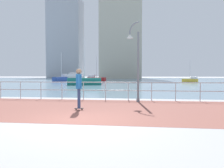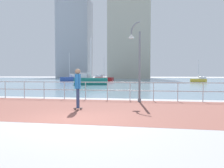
{
  "view_description": "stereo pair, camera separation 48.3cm",
  "coord_description": "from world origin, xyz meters",
  "px_view_note": "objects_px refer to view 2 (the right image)",
  "views": [
    {
      "loc": [
        2.16,
        -7.33,
        1.58
      ],
      "look_at": [
        0.72,
        3.7,
        1.1
      ],
      "focal_mm": 35.65,
      "sensor_mm": 36.0,
      "label": 1
    },
    {
      "loc": [
        2.64,
        -7.25,
        1.58
      ],
      "look_at": [
        0.72,
        3.7,
        1.1
      ],
      "focal_mm": 35.65,
      "sensor_mm": 36.0,
      "label": 2
    }
  ],
  "objects_px": {
    "sailboat_teal": "(70,79)",
    "sailboat_white": "(199,80)",
    "lamppost": "(137,58)",
    "sailboat_gray": "(90,81)",
    "skateboarder": "(78,85)",
    "sailboat_blue": "(103,79)"
  },
  "relations": [
    {
      "from": "lamppost",
      "to": "sailboat_teal",
      "type": "bearing_deg",
      "value": 116.17
    },
    {
      "from": "sailboat_gray",
      "to": "lamppost",
      "type": "bearing_deg",
      "value": -66.84
    },
    {
      "from": "sailboat_teal",
      "to": "sailboat_white",
      "type": "xyz_separation_m",
      "value": [
        27.84,
        -1.53,
        -0.19
      ]
    },
    {
      "from": "sailboat_gray",
      "to": "sailboat_teal",
      "type": "bearing_deg",
      "value": 119.53
    },
    {
      "from": "sailboat_white",
      "to": "sailboat_blue",
      "type": "bearing_deg",
      "value": 171.91
    },
    {
      "from": "skateboarder",
      "to": "sailboat_blue",
      "type": "distance_m",
      "value": 41.1
    },
    {
      "from": "lamppost",
      "to": "sailboat_white",
      "type": "relative_size",
      "value": 1.03
    },
    {
      "from": "sailboat_white",
      "to": "sailboat_teal",
      "type": "bearing_deg",
      "value": 176.86
    },
    {
      "from": "skateboarder",
      "to": "sailboat_white",
      "type": "bearing_deg",
      "value": 71.26
    },
    {
      "from": "lamppost",
      "to": "skateboarder",
      "type": "xyz_separation_m",
      "value": [
        -2.39,
        -3.46,
        -1.44
      ]
    },
    {
      "from": "skateboarder",
      "to": "sailboat_teal",
      "type": "height_order",
      "value": "sailboat_teal"
    },
    {
      "from": "lamppost",
      "to": "sailboat_gray",
      "type": "height_order",
      "value": "sailboat_gray"
    },
    {
      "from": "sailboat_blue",
      "to": "sailboat_gray",
      "type": "xyz_separation_m",
      "value": [
        1.67,
        -17.7,
        0.1
      ]
    },
    {
      "from": "skateboarder",
      "to": "sailboat_blue",
      "type": "relative_size",
      "value": 0.31
    },
    {
      "from": "sailboat_teal",
      "to": "sailboat_white",
      "type": "height_order",
      "value": "sailboat_teal"
    },
    {
      "from": "sailboat_blue",
      "to": "lamppost",
      "type": "bearing_deg",
      "value": -74.99
    },
    {
      "from": "sailboat_gray",
      "to": "sailboat_white",
      "type": "relative_size",
      "value": 1.56
    },
    {
      "from": "sailboat_gray",
      "to": "sailboat_white",
      "type": "distance_m",
      "value": 23.77
    },
    {
      "from": "lamppost",
      "to": "sailboat_gray",
      "type": "bearing_deg",
      "value": 113.16
    },
    {
      "from": "skateboarder",
      "to": "sailboat_blue",
      "type": "height_order",
      "value": "sailboat_blue"
    },
    {
      "from": "sailboat_teal",
      "to": "sailboat_gray",
      "type": "relative_size",
      "value": 0.93
    },
    {
      "from": "sailboat_teal",
      "to": "sailboat_gray",
      "type": "distance_m",
      "value": 18.79
    }
  ]
}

